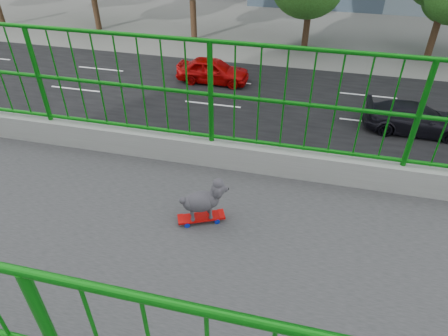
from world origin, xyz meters
name	(u,v)px	position (x,y,z in m)	size (l,w,h in m)	color
road	(196,133)	(-13.00, 0.00, 0.01)	(18.00, 90.00, 0.02)	black
skateboard	(201,218)	(-0.44, 4.15, 7.04)	(0.30, 0.46, 0.06)	red
poodle	(203,200)	(-0.45, 4.17, 7.26)	(0.29, 0.43, 0.38)	#272529
car_3	(415,119)	(-15.60, 9.78, 0.66)	(1.86, 4.57, 1.33)	black
car_4	(213,70)	(-18.80, -0.71, 0.71)	(1.67, 4.14, 1.41)	#AF0707
car_5	(230,242)	(-6.00, 3.23, 0.77)	(1.62, 4.66, 1.53)	black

